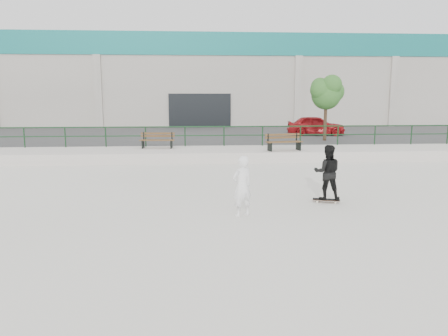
{
  "coord_description": "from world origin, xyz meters",
  "views": [
    {
      "loc": [
        -0.62,
        -11.57,
        3.13
      ],
      "look_at": [
        0.36,
        2.0,
        0.83
      ],
      "focal_mm": 35.0,
      "sensor_mm": 36.0,
      "label": 1
    }
  ],
  "objects": [
    {
      "name": "parking_strip",
      "position": [
        0.0,
        18.0,
        0.25
      ],
      "size": [
        60.0,
        14.0,
        0.5
      ],
      "primitive_type": "cube",
      "color": "#3A3A3A",
      "rests_on": "ground"
    },
    {
      "name": "commercial_building",
      "position": [
        -0.0,
        31.99,
        4.58
      ],
      "size": [
        44.2,
        16.33,
        8.0
      ],
      "color": "beige",
      "rests_on": "ground"
    },
    {
      "name": "ledge",
      "position": [
        0.0,
        9.5,
        0.25
      ],
      "size": [
        30.0,
        3.0,
        0.5
      ],
      "primitive_type": "cube",
      "color": "beige",
      "rests_on": "ground"
    },
    {
      "name": "skateboard",
      "position": [
        3.28,
        0.65,
        0.07
      ],
      "size": [
        0.8,
        0.4,
        0.09
      ],
      "rotation": [
        0.0,
        0.0,
        -0.28
      ],
      "color": "black",
      "rests_on": "ground"
    },
    {
      "name": "ground",
      "position": [
        0.0,
        0.0,
        0.0
      ],
      "size": [
        120.0,
        120.0,
        0.0
      ],
      "primitive_type": "plane",
      "color": "beige",
      "rests_on": "ground"
    },
    {
      "name": "bench_right",
      "position": [
        3.7,
        8.76,
        0.9
      ],
      "size": [
        1.81,
        0.82,
        0.81
      ],
      "rotation": [
        0.0,
        0.0,
        0.18
      ],
      "color": "#57331D",
      "rests_on": "ledge"
    },
    {
      "name": "red_car",
      "position": [
        7.43,
        16.48,
        1.13
      ],
      "size": [
        3.9,
        2.01,
        1.27
      ],
      "primitive_type": "imported",
      "rotation": [
        0.0,
        0.0,
        1.43
      ],
      "color": "#A51418",
      "rests_on": "parking_strip"
    },
    {
      "name": "railing",
      "position": [
        -0.0,
        10.8,
        1.24
      ],
      "size": [
        28.0,
        0.06,
        1.03
      ],
      "color": "#153B1C",
      "rests_on": "ledge"
    },
    {
      "name": "standing_skater",
      "position": [
        3.28,
        0.65,
        0.9
      ],
      "size": [
        0.89,
        0.75,
        1.6
      ],
      "primitive_type": "imported",
      "rotation": [
        0.0,
        0.0,
        2.94
      ],
      "color": "black",
      "rests_on": "skateboard"
    },
    {
      "name": "tree",
      "position": [
        7.02,
        13.08,
        3.29
      ],
      "size": [
        2.09,
        1.86,
        3.72
      ],
      "color": "#4B3B25",
      "rests_on": "parking_strip"
    },
    {
      "name": "seated_skater",
      "position": [
        0.64,
        -0.61,
        0.79
      ],
      "size": [
        0.69,
        0.6,
        1.58
      ],
      "primitive_type": "imported",
      "rotation": [
        0.0,
        0.0,
        3.62
      ],
      "color": "white",
      "rests_on": "ground"
    },
    {
      "name": "bench_left",
      "position": [
        -2.36,
        10.14,
        0.89
      ],
      "size": [
        1.72,
        0.62,
        0.78
      ],
      "rotation": [
        0.0,
        0.0,
        -0.08
      ],
      "color": "#57331D",
      "rests_on": "ledge"
    }
  ]
}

